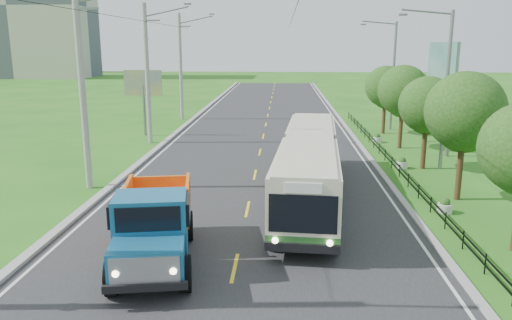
# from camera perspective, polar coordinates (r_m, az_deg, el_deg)

# --- Properties ---
(ground) EXTENTS (240.00, 240.00, 0.00)m
(ground) POSITION_cam_1_polar(r_m,az_deg,el_deg) (16.72, -2.45, -12.26)
(ground) COLOR #246317
(ground) RESTS_ON ground
(road) EXTENTS (14.00, 120.00, 0.02)m
(road) POSITION_cam_1_polar(r_m,az_deg,el_deg) (35.79, 0.59, 1.57)
(road) COLOR #28282B
(road) RESTS_ON ground
(curb_left) EXTENTS (0.40, 120.00, 0.15)m
(curb_left) POSITION_cam_1_polar(r_m,az_deg,el_deg) (36.79, -10.69, 1.76)
(curb_left) COLOR #9E9E99
(curb_left) RESTS_ON ground
(curb_right) EXTENTS (0.30, 120.00, 0.10)m
(curb_right) POSITION_cam_1_polar(r_m,az_deg,el_deg) (36.19, 11.98, 1.48)
(curb_right) COLOR #9E9E99
(curb_right) RESTS_ON ground
(edge_line_left) EXTENTS (0.12, 120.00, 0.00)m
(edge_line_left) POSITION_cam_1_polar(r_m,az_deg,el_deg) (36.67, -9.85, 1.68)
(edge_line_left) COLOR silver
(edge_line_left) RESTS_ON road
(edge_line_right) EXTENTS (0.12, 120.00, 0.00)m
(edge_line_right) POSITION_cam_1_polar(r_m,az_deg,el_deg) (36.12, 11.19, 1.45)
(edge_line_right) COLOR silver
(edge_line_right) RESTS_ON road
(centre_dash) EXTENTS (0.12, 2.20, 0.00)m
(centre_dash) POSITION_cam_1_polar(r_m,az_deg,el_deg) (16.71, -2.46, -12.19)
(centre_dash) COLOR yellow
(centre_dash) RESTS_ON road
(railing_right) EXTENTS (0.04, 40.00, 0.60)m
(railing_right) POSITION_cam_1_polar(r_m,az_deg,el_deg) (30.53, 15.26, -0.36)
(railing_right) COLOR black
(railing_right) RESTS_ON ground
(pole_near) EXTENTS (3.51, 0.32, 10.00)m
(pole_near) POSITION_cam_1_polar(r_m,az_deg,el_deg) (26.02, -19.18, 7.83)
(pole_near) COLOR gray
(pole_near) RESTS_ON ground
(pole_mid) EXTENTS (3.51, 0.32, 10.00)m
(pole_mid) POSITION_cam_1_polar(r_m,az_deg,el_deg) (37.39, -12.26, 9.64)
(pole_mid) COLOR gray
(pole_mid) RESTS_ON ground
(pole_far) EXTENTS (3.51, 0.32, 10.00)m
(pole_far) POSITION_cam_1_polar(r_m,az_deg,el_deg) (49.06, -8.57, 10.54)
(pole_far) COLOR gray
(pole_far) RESTS_ON ground
(tree_third) EXTENTS (3.60, 3.62, 6.00)m
(tree_third) POSITION_cam_1_polar(r_m,az_deg,el_deg) (24.84, 22.76, 4.75)
(tree_third) COLOR #382314
(tree_third) RESTS_ON ground
(tree_fourth) EXTENTS (3.24, 3.31, 5.40)m
(tree_fourth) POSITION_cam_1_polar(r_m,az_deg,el_deg) (30.56, 19.00, 5.67)
(tree_fourth) COLOR #382314
(tree_fourth) RESTS_ON ground
(tree_fifth) EXTENTS (3.48, 3.52, 5.80)m
(tree_fifth) POSITION_cam_1_polar(r_m,az_deg,el_deg) (36.30, 16.48, 7.34)
(tree_fifth) COLOR #382314
(tree_fifth) RESTS_ON ground
(tree_back) EXTENTS (3.30, 3.36, 5.50)m
(tree_back) POSITION_cam_1_polar(r_m,az_deg,el_deg) (42.16, 14.62, 7.90)
(tree_back) COLOR #382314
(tree_back) RESTS_ON ground
(streetlight_mid) EXTENTS (3.02, 0.20, 9.07)m
(streetlight_mid) POSITION_cam_1_polar(r_m,az_deg,el_deg) (30.52, 20.68, 8.03)
(streetlight_mid) COLOR slate
(streetlight_mid) RESTS_ON ground
(streetlight_far) EXTENTS (3.02, 0.20, 9.07)m
(streetlight_far) POSITION_cam_1_polar(r_m,az_deg,el_deg) (44.05, 15.25, 9.71)
(streetlight_far) COLOR slate
(streetlight_far) RESTS_ON ground
(planter_near) EXTENTS (0.64, 0.64, 0.67)m
(planter_near) POSITION_cam_1_polar(r_m,az_deg,el_deg) (23.24, 20.77, -4.98)
(planter_near) COLOR silver
(planter_near) RESTS_ON ground
(planter_mid) EXTENTS (0.64, 0.64, 0.67)m
(planter_mid) POSITION_cam_1_polar(r_m,az_deg,el_deg) (30.67, 16.35, -0.39)
(planter_mid) COLOR silver
(planter_mid) RESTS_ON ground
(planter_far) EXTENTS (0.64, 0.64, 0.67)m
(planter_far) POSITION_cam_1_polar(r_m,az_deg,el_deg) (38.33, 13.69, 2.39)
(planter_far) COLOR silver
(planter_far) RESTS_ON ground
(billboard_left) EXTENTS (3.00, 0.20, 5.20)m
(billboard_left) POSITION_cam_1_polar(r_m,az_deg,el_deg) (40.69, -12.77, 8.13)
(billboard_left) COLOR slate
(billboard_left) RESTS_ON ground
(billboard_right) EXTENTS (0.24, 6.00, 7.30)m
(billboard_right) POSITION_cam_1_polar(r_m,az_deg,el_deg) (36.70, 20.45, 9.45)
(billboard_right) COLOR slate
(billboard_right) RESTS_ON ground
(apartment_near) EXTENTS (28.00, 14.00, 30.00)m
(apartment_near) POSITION_cam_1_polar(r_m,az_deg,el_deg) (123.94, -25.05, 15.53)
(apartment_near) COLOR #B7B2A3
(apartment_near) RESTS_ON ground
(bus) EXTENTS (3.63, 15.44, 2.95)m
(bus) POSITION_cam_1_polar(r_m,az_deg,el_deg) (23.50, 6.10, -0.21)
(bus) COLOR #296127
(bus) RESTS_ON ground
(dump_truck) EXTENTS (3.33, 6.51, 2.61)m
(dump_truck) POSITION_cam_1_polar(r_m,az_deg,el_deg) (16.93, -11.60, -6.77)
(dump_truck) COLOR #175D8A
(dump_truck) RESTS_ON ground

